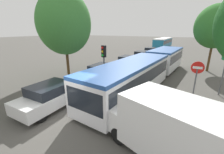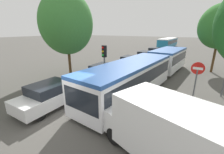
{
  "view_description": "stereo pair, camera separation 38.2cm",
  "coord_description": "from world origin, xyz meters",
  "px_view_note": "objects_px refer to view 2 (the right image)",
  "views": [
    {
      "loc": [
        5.17,
        -4.64,
        4.54
      ],
      "look_at": [
        0.2,
        4.62,
        1.2
      ],
      "focal_mm": 24.0,
      "sensor_mm": 36.0,
      "label": 1
    },
    {
      "loc": [
        5.51,
        -4.45,
        4.54
      ],
      "look_at": [
        0.2,
        4.62,
        1.2
      ],
      "focal_mm": 24.0,
      "sensor_mm": 36.0,
      "label": 2
    }
  ],
  "objects_px": {
    "city_bus_rear": "(168,42)",
    "white_van": "(169,131)",
    "queued_car_graphite": "(154,51)",
    "traffic_light": "(104,57)",
    "tree_left_mid": "(66,25)",
    "queued_car_tan": "(130,61)",
    "tree_right_mid": "(221,28)",
    "queued_car_white": "(51,94)",
    "articulated_bus": "(151,67)",
    "no_entry_sign": "(196,78)",
    "queued_car_navy": "(144,56)",
    "queued_car_blue": "(103,72)"
  },
  "relations": [
    {
      "from": "queued_car_tan",
      "to": "white_van",
      "type": "bearing_deg",
      "value": -149.96
    },
    {
      "from": "articulated_bus",
      "to": "city_bus_rear",
      "type": "bearing_deg",
      "value": -166.46
    },
    {
      "from": "white_van",
      "to": "articulated_bus",
      "type": "bearing_deg",
      "value": -50.43
    },
    {
      "from": "tree_left_mid",
      "to": "queued_car_graphite",
      "type": "bearing_deg",
      "value": 77.99
    },
    {
      "from": "city_bus_rear",
      "to": "queued_car_navy",
      "type": "height_order",
      "value": "city_bus_rear"
    },
    {
      "from": "no_entry_sign",
      "to": "queued_car_graphite",
      "type": "bearing_deg",
      "value": -158.27
    },
    {
      "from": "queued_car_white",
      "to": "queued_car_graphite",
      "type": "distance_m",
      "value": 22.87
    },
    {
      "from": "queued_car_white",
      "to": "tree_right_mid",
      "type": "distance_m",
      "value": 17.32
    },
    {
      "from": "queued_car_tan",
      "to": "tree_right_mid",
      "type": "distance_m",
      "value": 10.14
    },
    {
      "from": "queued_car_graphite",
      "to": "queued_car_blue",
      "type": "bearing_deg",
      "value": -179.57
    },
    {
      "from": "city_bus_rear",
      "to": "tree_left_mid",
      "type": "height_order",
      "value": "tree_left_mid"
    },
    {
      "from": "queued_car_tan",
      "to": "white_van",
      "type": "height_order",
      "value": "white_van"
    },
    {
      "from": "white_van",
      "to": "queued_car_graphite",
      "type": "bearing_deg",
      "value": -54.71
    },
    {
      "from": "queued_car_graphite",
      "to": "queued_car_navy",
      "type": "bearing_deg",
      "value": -177.65
    },
    {
      "from": "queued_car_white",
      "to": "white_van",
      "type": "bearing_deg",
      "value": -94.63
    },
    {
      "from": "white_van",
      "to": "queued_car_white",
      "type": "bearing_deg",
      "value": 13.37
    },
    {
      "from": "traffic_light",
      "to": "tree_right_mid",
      "type": "bearing_deg",
      "value": 154.88
    },
    {
      "from": "queued_car_navy",
      "to": "queued_car_tan",
      "type": "bearing_deg",
      "value": 178.52
    },
    {
      "from": "traffic_light",
      "to": "tree_right_mid",
      "type": "distance_m",
      "value": 12.91
    },
    {
      "from": "queued_car_graphite",
      "to": "no_entry_sign",
      "type": "distance_m",
      "value": 20.25
    },
    {
      "from": "queued_car_tan",
      "to": "tree_right_mid",
      "type": "height_order",
      "value": "tree_right_mid"
    },
    {
      "from": "city_bus_rear",
      "to": "queued_car_graphite",
      "type": "height_order",
      "value": "city_bus_rear"
    },
    {
      "from": "white_van",
      "to": "tree_right_mid",
      "type": "bearing_deg",
      "value": -78.71
    },
    {
      "from": "queued_car_white",
      "to": "tree_left_mid",
      "type": "distance_m",
      "value": 7.67
    },
    {
      "from": "city_bus_rear",
      "to": "tree_right_mid",
      "type": "distance_m",
      "value": 23.84
    },
    {
      "from": "queued_car_navy",
      "to": "no_entry_sign",
      "type": "distance_m",
      "value": 14.89
    },
    {
      "from": "queued_car_blue",
      "to": "queued_car_navy",
      "type": "xyz_separation_m",
      "value": [
        0.28,
        11.05,
        -0.03
      ]
    },
    {
      "from": "traffic_light",
      "to": "tree_left_mid",
      "type": "distance_m",
      "value": 5.52
    },
    {
      "from": "traffic_light",
      "to": "tree_left_mid",
      "type": "height_order",
      "value": "tree_left_mid"
    },
    {
      "from": "articulated_bus",
      "to": "queued_car_tan",
      "type": "distance_m",
      "value": 6.12
    },
    {
      "from": "articulated_bus",
      "to": "queued_car_tan",
      "type": "bearing_deg",
      "value": -133.26
    },
    {
      "from": "city_bus_rear",
      "to": "tree_right_mid",
      "type": "bearing_deg",
      "value": -155.21
    },
    {
      "from": "queued_car_white",
      "to": "tree_left_mid",
      "type": "relative_size",
      "value": 0.55
    },
    {
      "from": "queued_car_white",
      "to": "white_van",
      "type": "relative_size",
      "value": 0.81
    },
    {
      "from": "articulated_bus",
      "to": "traffic_light",
      "type": "xyz_separation_m",
      "value": [
        -2.83,
        -3.01,
        1.09
      ]
    },
    {
      "from": "articulated_bus",
      "to": "tree_left_mid",
      "type": "xyz_separation_m",
      "value": [
        -7.69,
        -2.07,
        3.54
      ]
    },
    {
      "from": "queued_car_navy",
      "to": "tree_right_mid",
      "type": "bearing_deg",
      "value": -106.15
    },
    {
      "from": "queued_car_blue",
      "to": "queued_car_navy",
      "type": "distance_m",
      "value": 11.05
    },
    {
      "from": "tree_left_mid",
      "to": "queued_car_blue",
      "type": "bearing_deg",
      "value": 11.29
    },
    {
      "from": "white_van",
      "to": "tree_right_mid",
      "type": "distance_m",
      "value": 15.5
    },
    {
      "from": "queued_car_white",
      "to": "tree_right_mid",
      "type": "xyz_separation_m",
      "value": [
        8.93,
        14.3,
        3.96
      ]
    },
    {
      "from": "queued_car_tan",
      "to": "no_entry_sign",
      "type": "distance_m",
      "value": 10.9
    },
    {
      "from": "traffic_light",
      "to": "tree_left_mid",
      "type": "bearing_deg",
      "value": -88.05
    },
    {
      "from": "articulated_bus",
      "to": "queued_car_white",
      "type": "bearing_deg",
      "value": -22.66
    },
    {
      "from": "queued_car_tan",
      "to": "no_entry_sign",
      "type": "bearing_deg",
      "value": -135.02
    },
    {
      "from": "queued_car_tan",
      "to": "no_entry_sign",
      "type": "height_order",
      "value": "no_entry_sign"
    },
    {
      "from": "tree_right_mid",
      "to": "tree_left_mid",
      "type": "bearing_deg",
      "value": -144.38
    },
    {
      "from": "no_entry_sign",
      "to": "queued_car_navy",
      "type": "bearing_deg",
      "value": -150.39
    },
    {
      "from": "city_bus_rear",
      "to": "white_van",
      "type": "distance_m",
      "value": 37.46
    },
    {
      "from": "articulated_bus",
      "to": "city_bus_rear",
      "type": "distance_m",
      "value": 29.12
    }
  ]
}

